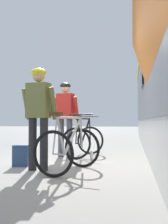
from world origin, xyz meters
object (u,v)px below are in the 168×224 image
at_px(cyclist_near_in_red, 65,112).
at_px(backpack_on_platform, 21,156).
at_px(cyclist_far_in_olive, 39,109).
at_px(bicycle_far_silver, 69,148).
at_px(water_bottle_near_the_bikes, 92,155).
at_px(bicycle_near_black, 83,140).
at_px(water_bottle_by_the_backpack, 20,160).

xyz_separation_m(cyclist_near_in_red, backpack_on_platform, (-0.49, -1.48, -0.85)).
xyz_separation_m(cyclist_far_in_olive, bicycle_far_silver, (0.54, -0.04, -0.65)).
bearing_deg(bicycle_far_silver, cyclist_near_in_red, 105.53).
bearing_deg(backpack_on_platform, bicycle_far_silver, -31.79).
bearing_deg(cyclist_far_in_olive, water_bottle_near_the_bikes, 64.88).
bearing_deg(bicycle_near_black, cyclist_near_in_red, -162.56).
distance_m(cyclist_near_in_red, cyclist_far_in_olive, 1.84).
xyz_separation_m(cyclist_far_in_olive, water_bottle_near_the_bikes, (0.70, 1.50, -0.96)).
bearing_deg(bicycle_near_black, bicycle_far_silver, -86.88).
height_order(bicycle_far_silver, backpack_on_platform, bicycle_far_silver).
relative_size(cyclist_far_in_olive, water_bottle_by_the_backpack, 8.24).
bearing_deg(water_bottle_by_the_backpack, cyclist_far_in_olive, -38.05).
height_order(backpack_on_platform, water_bottle_by_the_backpack, backpack_on_platform).
height_order(cyclist_far_in_olive, water_bottle_by_the_backpack, cyclist_far_in_olive).
distance_m(backpack_on_platform, water_bottle_by_the_backpack, 0.10).
bearing_deg(backpack_on_platform, cyclist_far_in_olive, -47.58).
xyz_separation_m(bicycle_near_black, bicycle_far_silver, (0.11, -2.01, 0.00)).
bearing_deg(cyclist_far_in_olive, bicycle_near_black, 77.52).
height_order(cyclist_near_in_red, water_bottle_by_the_backpack, cyclist_near_in_red).
height_order(cyclist_near_in_red, water_bottle_near_the_bikes, cyclist_near_in_red).
distance_m(bicycle_near_black, bicycle_far_silver, 2.01).
bearing_deg(water_bottle_near_the_bikes, bicycle_far_silver, -95.82).
height_order(bicycle_near_black, water_bottle_near_the_bikes, bicycle_near_black).
bearing_deg(cyclist_near_in_red, cyclist_far_in_olive, -90.70).
height_order(cyclist_far_in_olive, bicycle_far_silver, cyclist_far_in_olive).
distance_m(cyclist_far_in_olive, backpack_on_platform, 1.04).
relative_size(water_bottle_near_the_bikes, water_bottle_by_the_backpack, 0.88).
distance_m(bicycle_near_black, water_bottle_near_the_bikes, 0.62).
relative_size(cyclist_near_in_red, water_bottle_by_the_backpack, 8.24).
height_order(cyclist_far_in_olive, backpack_on_platform, cyclist_far_in_olive).
bearing_deg(bicycle_near_black, water_bottle_by_the_backpack, -120.41).
xyz_separation_m(cyclist_far_in_olive, bicycle_near_black, (0.44, 1.97, -0.65)).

